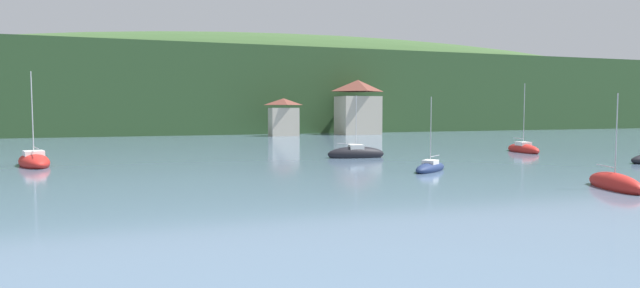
% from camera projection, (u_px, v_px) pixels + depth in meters
% --- Properties ---
extents(wooded_hillside, '(352.00, 49.24, 34.78)m').
position_uv_depth(wooded_hillside, '(261.00, 100.00, 121.85)').
color(wooded_hillside, '#2D4C28').
rests_on(wooded_hillside, ground_plane).
extents(shore_building_west, '(4.87, 3.36, 6.34)m').
position_uv_depth(shore_building_west, '(284.00, 118.00, 88.21)').
color(shore_building_west, '#BCB29E').
rests_on(shore_building_west, ground_plane).
extents(shore_building_westcentral, '(7.29, 6.18, 9.74)m').
position_uv_depth(shore_building_westcentral, '(358.00, 108.00, 93.97)').
color(shore_building_westcentral, '#BCB29E').
rests_on(shore_building_westcentral, ground_plane).
extents(sailboat_far_0, '(5.59, 2.45, 6.22)m').
position_uv_depth(sailboat_far_0, '(356.00, 154.00, 48.97)').
color(sailboat_far_0, black).
rests_on(sailboat_far_0, ground_plane).
extents(sailboat_far_2, '(2.44, 5.56, 7.57)m').
position_uv_depth(sailboat_far_2, '(523.00, 149.00, 55.13)').
color(sailboat_far_2, red).
rests_on(sailboat_far_2, ground_plane).
extents(sailboat_mid_4, '(2.73, 4.98, 5.79)m').
position_uv_depth(sailboat_mid_4, '(615.00, 184.00, 29.72)').
color(sailboat_mid_4, red).
rests_on(sailboat_mid_4, ground_plane).
extents(sailboat_mid_6, '(4.31, 3.74, 5.68)m').
position_uv_depth(sailboat_mid_6, '(430.00, 168.00, 38.35)').
color(sailboat_mid_6, navy).
rests_on(sailboat_mid_6, ground_plane).
extents(sailboat_far_9, '(3.89, 6.64, 7.92)m').
position_uv_depth(sailboat_far_9, '(34.00, 161.00, 41.84)').
color(sailboat_far_9, red).
rests_on(sailboat_far_9, ground_plane).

